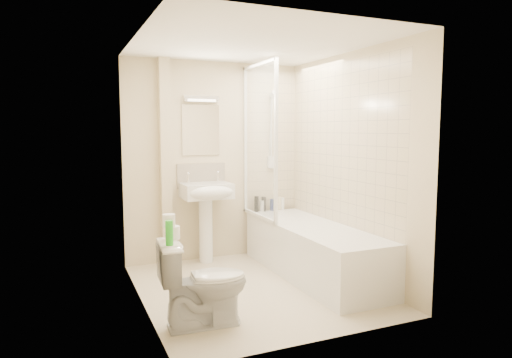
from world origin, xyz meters
name	(u,v)px	position (x,y,z in m)	size (l,w,h in m)	color
floor	(255,288)	(0.00, 0.00, 0.00)	(2.50, 2.50, 0.00)	beige
wall_back	(215,161)	(0.00, 1.25, 1.20)	(2.20, 0.02, 2.40)	beige
wall_left	(140,174)	(-1.10, 0.00, 1.20)	(0.02, 2.50, 2.40)	beige
wall_right	(349,166)	(1.10, 0.00, 1.20)	(0.02, 2.50, 2.40)	beige
ceiling	(255,43)	(0.00, 0.00, 2.40)	(2.20, 2.50, 0.02)	white
tile_back	(270,142)	(0.75, 1.24, 1.42)	(0.70, 0.01, 1.75)	beige
tile_right	(342,144)	(1.09, 0.13, 1.42)	(0.01, 2.10, 1.75)	beige
pipe_boxing	(165,163)	(-0.62, 1.19, 1.20)	(0.12, 0.12, 2.40)	beige
splashback	(201,176)	(-0.17, 1.24, 1.03)	(0.60, 0.01, 0.30)	beige
mirror	(201,130)	(-0.17, 1.24, 1.58)	(0.46, 0.01, 0.60)	white
strip_light	(201,99)	(-0.17, 1.22, 1.95)	(0.42, 0.07, 0.07)	silver
bathtub	(313,249)	(0.75, 0.13, 0.29)	(0.70, 2.10, 0.55)	white
shower_screen	(259,141)	(0.40, 0.80, 1.45)	(0.04, 0.92, 1.80)	white
shower_fixture	(272,133)	(0.75, 1.19, 1.55)	(0.10, 0.16, 0.99)	silver
pedestal_sink	(207,200)	(-0.17, 1.01, 0.77)	(0.57, 0.51, 1.09)	white
bottle_black_a	(256,204)	(0.52, 1.16, 0.65)	(0.06, 0.06, 0.20)	black
bottle_white_a	(262,206)	(0.60, 1.16, 0.62)	(0.06, 0.06, 0.14)	silver
bottle_black_b	(264,204)	(0.62, 1.16, 0.64)	(0.06, 0.06, 0.18)	black
bottle_blue	(272,205)	(0.74, 1.16, 0.62)	(0.06, 0.06, 0.15)	navy
bottle_cream	(279,203)	(0.84, 1.16, 0.63)	(0.06, 0.06, 0.17)	beige
bottle_white_b	(282,204)	(0.89, 1.16, 0.63)	(0.05, 0.05, 0.16)	white
toilet	(204,282)	(-0.72, -0.64, 0.36)	(0.73, 0.45, 0.72)	white
toilet_roll_lower	(172,233)	(-0.94, -0.54, 0.77)	(0.12, 0.12, 0.10)	white
toilet_roll_upper	(169,221)	(-0.98, -0.57, 0.87)	(0.10, 0.10, 0.10)	white
green_bottle	(169,233)	(-1.01, -0.73, 0.81)	(0.06, 0.06, 0.19)	green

